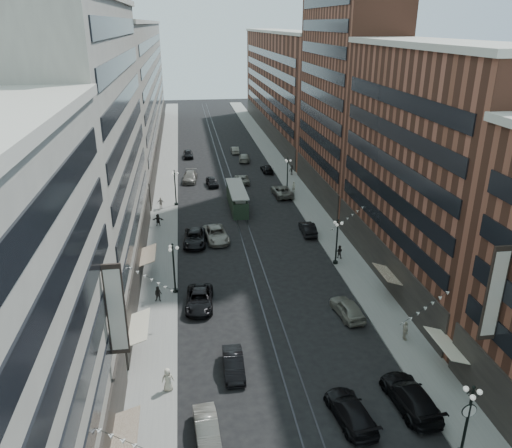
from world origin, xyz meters
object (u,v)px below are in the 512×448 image
lamppost_sw_mid (175,187)px  pedestrian_2 (158,294)px  pedestrian_7 (339,252)px  pedestrian_9 (292,170)px  lamppost_sw_far (174,266)px  car_10 (308,228)px  pedestrian_4 (405,331)px  car_2 (200,299)px  pedestrian_5 (158,220)px  car_5 (234,364)px  lamppost_se_far (337,240)px  lamppost_se_near (468,417)px  car_6 (351,411)px  streetcar (237,199)px  car_4 (348,308)px  car_extra_0 (244,158)px  pedestrian_1 (168,379)px  car_1 (207,429)px  car_3 (411,396)px  lamppost_se_mid (287,173)px  pedestrian_6 (161,203)px  car_14 (235,150)px  pedestrian_8 (294,187)px  car_extra_1 (242,179)px  car_7 (195,238)px  car_13 (212,182)px  car_12 (267,168)px  car_9 (188,154)px  car_extra_2 (216,234)px  car_8 (190,177)px  car_11 (282,191)px

lamppost_sw_mid → pedestrian_2: 28.81m
pedestrian_7 → pedestrian_9: 35.32m
lamppost_sw_far → car_10: bearing=37.5°
pedestrian_4 → pedestrian_7: size_ratio=1.13×
car_2 → pedestrian_5: size_ratio=3.38×
car_5 → pedestrian_9: 56.55m
lamppost_se_far → pedestrian_9: 36.80m
lamppost_se_near → car_6: 7.72m
streetcar → car_6: size_ratio=1.99×
car_10 → pedestrian_9: size_ratio=2.61×
car_4 → car_extra_0: car_4 is taller
pedestrian_1 → pedestrian_4: bearing=-175.0°
car_1 → car_6: (10.10, 0.10, 0.08)m
car_3 → car_10: car_3 is taller
lamppost_se_mid → pedestrian_5: size_ratio=3.27×
car_6 → pedestrian_6: 47.88m
pedestrian_5 → car_14: bearing=74.7°
pedestrian_8 → car_extra_1: pedestrian_8 is taller
pedestrian_4 → car_7: bearing=39.1°
pedestrian_9 → pedestrian_1: bearing=-131.0°
pedestrian_6 → pedestrian_8: (21.42, 4.78, 0.03)m
pedestrian_6 → pedestrian_2: bearing=93.5°
lamppost_sw_mid → car_7: size_ratio=0.93×
streetcar → pedestrian_9: bearing=52.8°
car_4 → car_13: (-10.24, 43.11, -0.08)m
lamppost_se_mid → pedestrian_4: size_ratio=3.01×
lamppost_sw_far → lamppost_se_near: (18.40, -24.00, 0.12)m
lamppost_se_mid → pedestrian_1: lamppost_se_mid is taller
car_14 → car_12: bearing=106.9°
car_9 → car_10: bearing=-72.8°
car_7 → car_extra_2: size_ratio=0.99×
streetcar → car_8: streetcar is taller
pedestrian_2 → car_11: (18.65, 30.97, -0.12)m
lamppost_se_far → car_6: 24.78m
lamppost_sw_mid → car_10: lamppost_sw_mid is taller
car_1 → car_4: size_ratio=0.90×
pedestrian_6 → car_10: bearing=150.0°
car_7 → car_5: bearing=-81.4°
lamppost_se_mid → car_9: (-16.00, 24.52, -2.29)m
car_14 → pedestrian_5: size_ratio=2.59×
car_1 → car_3: 14.88m
car_6 → car_extra_2: 33.64m
lamppost_sw_mid → car_3: lamppost_sw_mid is taller
car_9 → pedestrian_5: 38.01m
lamppost_se_mid → car_13: lamppost_se_mid is taller
pedestrian_7 → car_14: bearing=-52.9°
car_10 → pedestrian_5: 20.55m
pedestrian_5 → car_13: bearing=69.1°
lamppost_se_near → car_3: bearing=105.5°
car_6 → car_8: size_ratio=0.95×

